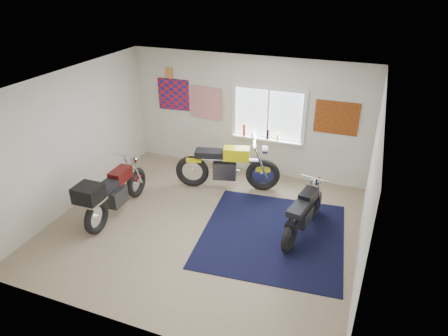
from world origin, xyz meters
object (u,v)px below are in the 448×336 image
at_px(navy_rug, 273,234).
at_px(black_chrome_bike, 303,213).
at_px(maroon_tourer, 112,193).
at_px(yellow_triumph, 227,167).

bearing_deg(navy_rug, black_chrome_bike, 30.46).
height_order(black_chrome_bike, maroon_tourer, maroon_tourer).
xyz_separation_m(navy_rug, yellow_triumph, (-1.38, 1.32, 0.50)).
distance_m(yellow_triumph, maroon_tourer, 2.47).
bearing_deg(black_chrome_bike, maroon_tourer, 113.42).
bearing_deg(yellow_triumph, navy_rug, -58.27).
height_order(navy_rug, maroon_tourer, maroon_tourer).
distance_m(black_chrome_bike, maroon_tourer, 3.59).
relative_size(yellow_triumph, black_chrome_bike, 1.25).
height_order(navy_rug, yellow_triumph, yellow_triumph).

